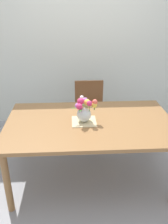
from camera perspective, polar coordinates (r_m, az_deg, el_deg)
name	(u,v)px	position (r m, az deg, el deg)	size (l,w,h in m)	color
ground_plane	(89,175)	(3.07, 1.30, -14.86)	(12.00, 12.00, 0.00)	#939399
back_wall	(82,39)	(3.98, -0.37, 16.99)	(7.00, 0.10, 2.80)	silver
dining_table	(90,127)	(2.68, 1.44, -3.71)	(1.86, 1.12, 0.75)	olive
chair_far	(89,107)	(3.56, 1.29, 1.11)	(0.42, 0.42, 0.90)	brown
placemat	(84,121)	(2.64, 0.00, -2.28)	(0.27, 0.27, 0.01)	#CCB789
flower_vase	(84,110)	(2.58, 0.03, 0.45)	(0.28, 0.27, 0.27)	silver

